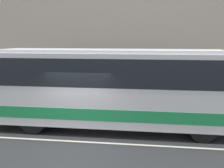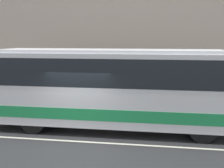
# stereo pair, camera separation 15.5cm
# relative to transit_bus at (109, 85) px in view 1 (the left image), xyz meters

# --- Properties ---
(ground_plane) EXTENTS (60.00, 60.00, 0.00)m
(ground_plane) POSITION_rel_transit_bus_xyz_m (-0.97, -1.72, -1.87)
(ground_plane) COLOR #2D2D30
(sidewalk) EXTENTS (60.00, 2.99, 0.16)m
(sidewalk) POSITION_rel_transit_bus_xyz_m (-0.97, 3.78, -1.79)
(sidewalk) COLOR #A09E99
(sidewalk) RESTS_ON ground_plane
(building_facade) EXTENTS (60.00, 0.35, 10.71)m
(building_facade) POSITION_rel_transit_bus_xyz_m (-0.97, 5.42, 3.30)
(building_facade) COLOR #B7A899
(building_facade) RESTS_ON ground_plane
(lane_stripe) EXTENTS (54.00, 0.14, 0.01)m
(lane_stripe) POSITION_rel_transit_bus_xyz_m (-0.97, -1.72, -1.86)
(lane_stripe) COLOR beige
(lane_stripe) RESTS_ON ground_plane
(transit_bus) EXTENTS (10.55, 2.48, 3.32)m
(transit_bus) POSITION_rel_transit_bus_xyz_m (0.00, 0.00, 0.00)
(transit_bus) COLOR silver
(transit_bus) RESTS_ON ground_plane
(pedestrian_waiting) EXTENTS (0.36, 0.36, 1.70)m
(pedestrian_waiting) POSITION_rel_transit_bus_xyz_m (-0.84, 2.96, -0.91)
(pedestrian_waiting) COLOR maroon
(pedestrian_waiting) RESTS_ON sidewalk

